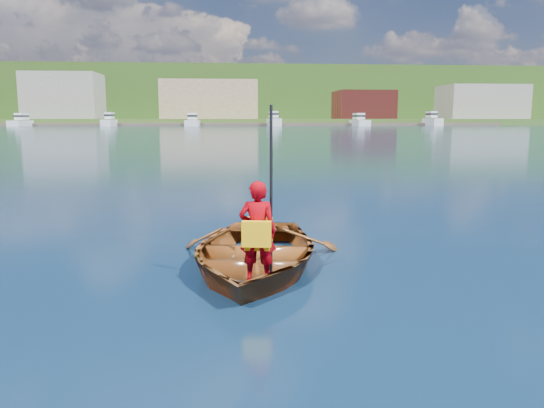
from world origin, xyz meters
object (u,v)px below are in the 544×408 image
object	(u,v)px
marina_yachts	(208,121)
rowboat	(253,253)
child_paddler	(258,231)
dock	(229,124)

from	to	relation	value
marina_yachts	rowboat	bearing A→B (deg)	-87.78
child_paddler	dock	xyz separation A→B (m)	(0.40, 149.82, -0.31)
rowboat	dock	size ratio (longest dim) A/B	0.02
child_paddler	dock	bearing A→B (deg)	89.85
rowboat	dock	bearing A→B (deg)	89.84
child_paddler	dock	size ratio (longest dim) A/B	0.01
child_paddler	marina_yachts	bearing A→B (deg)	92.21
child_paddler	dock	world-z (taller)	child_paddler
child_paddler	marina_yachts	world-z (taller)	marina_yachts
child_paddler	marina_yachts	size ratio (longest dim) A/B	0.01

